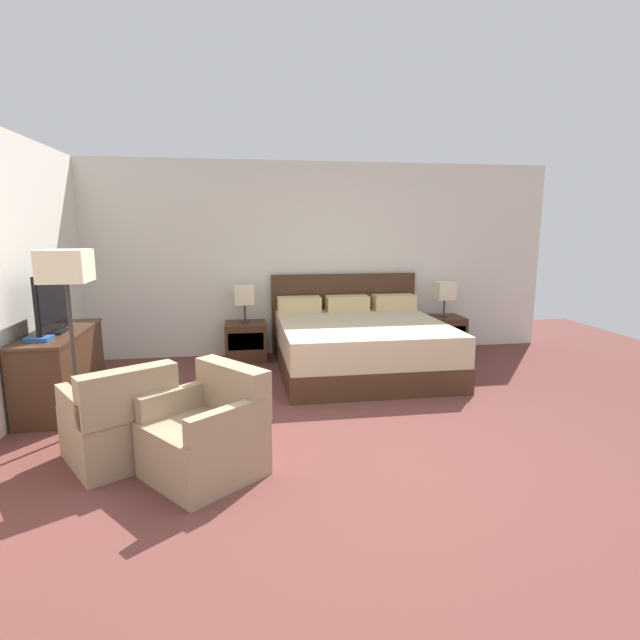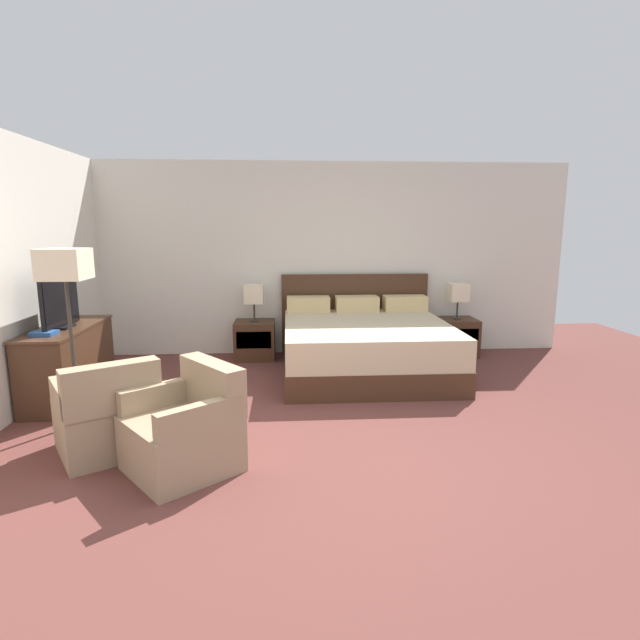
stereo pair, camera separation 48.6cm
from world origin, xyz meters
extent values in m
plane|color=brown|center=(0.00, 0.00, 0.00)|extent=(10.48, 10.48, 0.00)
cube|color=silver|center=(0.00, 3.52, 1.29)|extent=(6.93, 0.06, 2.58)
cube|color=silver|center=(-2.89, 1.45, 1.29)|extent=(0.06, 5.29, 2.58)
cube|color=#422819|center=(0.55, 2.40, 0.14)|extent=(1.93, 2.01, 0.28)
cube|color=#C6B28E|center=(0.55, 2.40, 0.45)|extent=(1.91, 1.99, 0.34)
cube|color=#422819|center=(0.55, 3.43, 0.55)|extent=(2.01, 0.05, 1.10)
cube|color=#D6BC7F|center=(-0.10, 3.23, 0.72)|extent=(0.57, 0.28, 0.20)
cube|color=#D6BC7F|center=(0.55, 3.23, 0.72)|extent=(0.57, 0.28, 0.20)
cube|color=#D6BC7F|center=(1.20, 3.23, 0.72)|extent=(0.57, 0.28, 0.20)
cube|color=#422819|center=(-0.81, 3.20, 0.25)|extent=(0.53, 0.47, 0.50)
cube|color=black|center=(-0.81, 2.96, 0.30)|extent=(0.45, 0.01, 0.22)
cube|color=#422819|center=(1.92, 3.20, 0.25)|extent=(0.53, 0.47, 0.50)
cube|color=black|center=(1.92, 2.96, 0.30)|extent=(0.45, 0.01, 0.22)
cylinder|color=#332D28|center=(-0.81, 3.20, 0.51)|extent=(0.11, 0.11, 0.02)
cylinder|color=#332D28|center=(-0.81, 3.20, 0.63)|extent=(0.02, 0.02, 0.23)
cube|color=beige|center=(-0.81, 3.20, 0.87)|extent=(0.25, 0.25, 0.24)
cylinder|color=#332D28|center=(1.92, 3.20, 0.51)|extent=(0.11, 0.11, 0.02)
cylinder|color=#332D28|center=(1.92, 3.20, 0.63)|extent=(0.02, 0.02, 0.23)
cube|color=beige|center=(1.92, 3.20, 0.87)|extent=(0.25, 0.25, 0.24)
cube|color=#422819|center=(-2.61, 1.75, 0.37)|extent=(0.45, 1.31, 0.75)
cube|color=#482C1C|center=(-2.61, 1.75, 0.73)|extent=(0.47, 1.35, 0.02)
cube|color=black|center=(-2.61, 1.69, 0.76)|extent=(0.18, 0.24, 0.02)
cube|color=black|center=(-2.61, 1.69, 1.03)|extent=(0.04, 0.76, 0.56)
cube|color=black|center=(-2.59, 1.69, 1.03)|extent=(0.01, 0.74, 0.53)
cube|color=#234C8E|center=(-2.62, 1.35, 0.77)|extent=(0.21, 0.18, 0.04)
cube|color=#9E8466|center=(-1.80, 0.48, 0.20)|extent=(0.94, 0.94, 0.40)
cube|color=#9E8466|center=(-1.66, 0.25, 0.58)|extent=(0.66, 0.49, 0.36)
cube|color=#9E8466|center=(-2.05, 0.33, 0.49)|extent=(0.40, 0.58, 0.18)
cube|color=#9E8466|center=(-1.55, 0.64, 0.49)|extent=(0.40, 0.58, 0.18)
cube|color=#9E8466|center=(-1.15, 0.11, 0.20)|extent=(0.96, 0.96, 0.40)
cube|color=#9E8466|center=(-0.94, 0.27, 0.58)|extent=(0.55, 0.63, 0.36)
cube|color=#9E8466|center=(-0.97, -0.12, 0.49)|extent=(0.54, 0.46, 0.18)
cube|color=#9E8466|center=(-1.34, 0.34, 0.49)|extent=(0.54, 0.46, 0.18)
cylinder|color=#332D28|center=(-2.24, 1.02, 0.01)|extent=(0.28, 0.28, 0.02)
cylinder|color=#332D28|center=(-2.24, 1.02, 0.66)|extent=(0.03, 0.03, 1.27)
cube|color=beige|center=(-2.24, 1.02, 1.42)|extent=(0.36, 0.36, 0.26)
camera|label=1|loc=(-0.86, -3.25, 1.74)|focal=28.00mm
camera|label=2|loc=(-0.38, -3.31, 1.74)|focal=28.00mm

